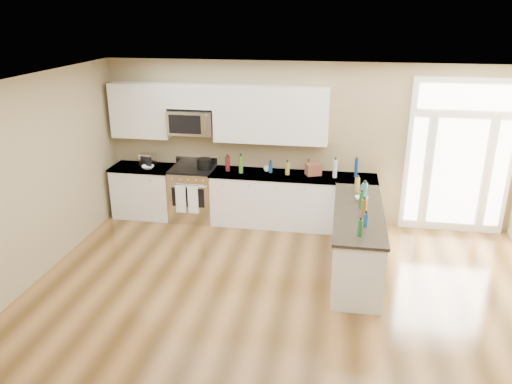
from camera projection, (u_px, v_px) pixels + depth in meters
ground at (270, 362)px, 5.42m from camera, size 8.00×8.00×0.00m
room_shell at (272, 218)px, 4.82m from camera, size 8.00×8.00×8.00m
back_cabinet_left at (145, 192)px, 9.13m from camera, size 1.10×0.66×0.94m
back_cabinet_right at (292, 202)px, 8.70m from camera, size 2.85×0.66×0.94m
peninsula_cabinet at (356, 243)px, 7.19m from camera, size 0.69×2.32×0.94m
upper_cabinet_left at (141, 110)px, 8.75m from camera, size 1.04×0.33×0.95m
upper_cabinet_right at (271, 115)px, 8.38m from camera, size 1.94×0.33×0.95m
upper_cabinet_short at (191, 96)px, 8.51m from camera, size 0.82×0.33×0.40m
microwave at (191, 122)px, 8.63m from camera, size 0.78×0.41×0.42m
entry_door at (459, 157)px, 8.21m from camera, size 1.70×0.10×2.60m
kitchen_range at (193, 193)px, 8.97m from camera, size 0.77×0.69×1.08m
stockpot at (204, 163)px, 8.76m from camera, size 0.29×0.29×0.20m
toaster_oven at (148, 159)px, 8.98m from camera, size 0.29×0.25×0.22m
cardboard_box at (313, 169)px, 8.47m from camera, size 0.30×0.26×0.20m
bowl_left at (148, 167)px, 8.82m from camera, size 0.28×0.28×0.05m
bowl_peninsula at (362, 198)px, 7.37m from camera, size 0.21×0.21×0.06m
cup_counter at (267, 169)px, 8.67m from camera, size 0.13×0.13×0.09m
counter_bottles at (314, 180)px, 7.87m from camera, size 2.39×2.43×0.31m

